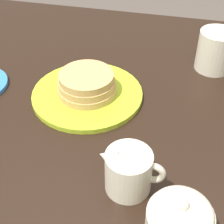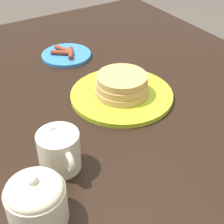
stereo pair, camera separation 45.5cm
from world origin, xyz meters
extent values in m
cube|color=black|center=(0.00, 0.00, 0.73)|extent=(1.22, 0.91, 0.03)
cylinder|color=#AAC628|center=(0.03, -0.03, 0.75)|extent=(0.26, 0.26, 0.01)
cylinder|color=tan|center=(0.03, -0.03, 0.76)|extent=(0.14, 0.14, 0.02)
cylinder|color=tan|center=(0.03, -0.03, 0.78)|extent=(0.13, 0.13, 0.02)
cylinder|color=tan|center=(0.03, -0.03, 0.80)|extent=(0.13, 0.13, 0.02)
cylinder|color=beige|center=(0.31, 0.17, 0.79)|extent=(0.09, 0.09, 0.10)
cylinder|color=brown|center=(0.31, 0.17, 0.84)|extent=(0.08, 0.08, 0.00)
cylinder|color=beige|center=(0.17, -0.26, 0.78)|extent=(0.08, 0.08, 0.08)
cone|color=beige|center=(0.13, -0.26, 0.81)|extent=(0.04, 0.04, 0.04)
torus|color=beige|center=(0.21, -0.26, 0.79)|extent=(0.05, 0.01, 0.05)
ellipsoid|color=beige|center=(0.26, -0.34, 0.81)|extent=(0.09, 0.09, 0.03)
sphere|color=beige|center=(0.26, -0.34, 0.83)|extent=(0.02, 0.02, 0.02)
camera|label=1|loc=(0.23, -0.64, 1.24)|focal=55.00mm
camera|label=2|loc=(0.63, -0.43, 1.23)|focal=55.00mm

